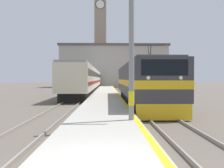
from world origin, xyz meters
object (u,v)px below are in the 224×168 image
Objects in this scene: catenary_mast at (133,31)px; locomotive_train at (141,83)px; clock_tower at (100,34)px; passenger_train at (90,79)px.

locomotive_train is at bearing 81.06° from catenary_mast.
catenary_mast is 0.27× the size of clock_tower.
locomotive_train is 2.48× the size of catenary_mast.
passenger_train is at bearing -92.52° from clock_tower.
passenger_train is 6.71× the size of catenary_mast.
clock_tower reaches higher than catenary_mast.
locomotive_train is 0.66× the size of clock_tower.
clock_tower reaches higher than passenger_train.
clock_tower is at bearing 87.48° from passenger_train.
clock_tower is (-4.67, 51.60, 12.76)m from locomotive_train.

